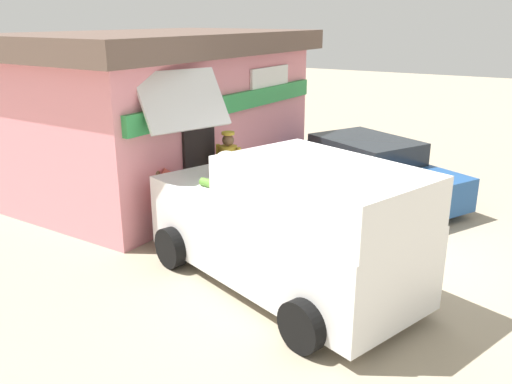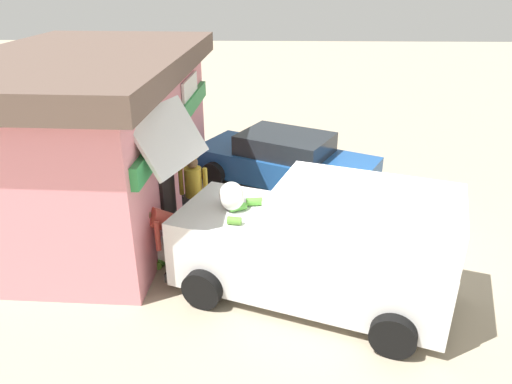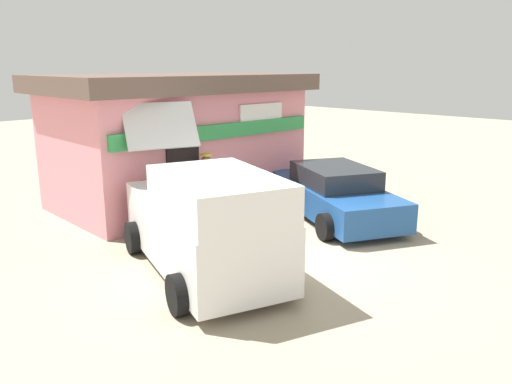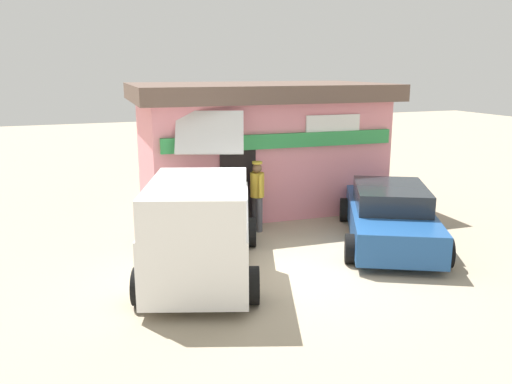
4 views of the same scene
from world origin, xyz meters
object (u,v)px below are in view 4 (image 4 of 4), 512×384
Objects in this scene: parked_sedan at (389,215)px; vendor_standing at (257,191)px; storefront_bar at (258,144)px; delivery_van at (202,226)px; unloaded_banana_pile at (212,221)px; customer_bending at (204,200)px; paint_bucket at (374,215)px.

vendor_standing reaches higher than parked_sedan.
parked_sedan is (1.65, -4.07, -1.16)m from storefront_bar.
delivery_van is 3.03m from vendor_standing.
parked_sedan reaches higher than unloaded_banana_pile.
storefront_bar reaches higher than customer_bending.
vendor_standing is 1.29m from customer_bending.
delivery_van reaches higher than vendor_standing.
storefront_bar is at bearing 57.62° from delivery_van.
customer_bending is 4.43m from paint_bucket.
delivery_van is at bearing -105.95° from customer_bending.
delivery_van is at bearing -109.20° from unloaded_banana_pile.
delivery_van is at bearing -130.87° from vendor_standing.
parked_sedan is at bearing -30.08° from customer_bending.
storefront_bar is at bearing 42.59° from unloaded_banana_pile.
paint_bucket is (2.23, -2.59, -1.60)m from storefront_bar.
customer_bending is at bearing 74.05° from delivery_van.
parked_sedan is (4.50, 0.43, -0.36)m from delivery_van.
paint_bucket is (5.08, 1.91, -0.80)m from delivery_van.
storefront_bar is at bearing 41.88° from customer_bending.
parked_sedan is at bearing -36.41° from vendor_standing.
delivery_van reaches higher than customer_bending.
vendor_standing reaches higher than customer_bending.
parked_sedan is 4.35m from customer_bending.
vendor_standing is 3.22m from paint_bucket.
unloaded_banana_pile is (0.96, 2.76, -0.78)m from delivery_van.
vendor_standing is 2.01× the size of unloaded_banana_pile.
storefront_bar is 8.40× the size of unloaded_banana_pile.
paint_bucket is (3.10, -0.38, -0.80)m from vendor_standing.
storefront_bar is 4.17× the size of vendor_standing.
paint_bucket is (0.58, 1.48, -0.44)m from parked_sedan.
vendor_standing is at bearing -14.38° from customer_bending.
unloaded_banana_pile is at bearing 34.93° from customer_bending.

